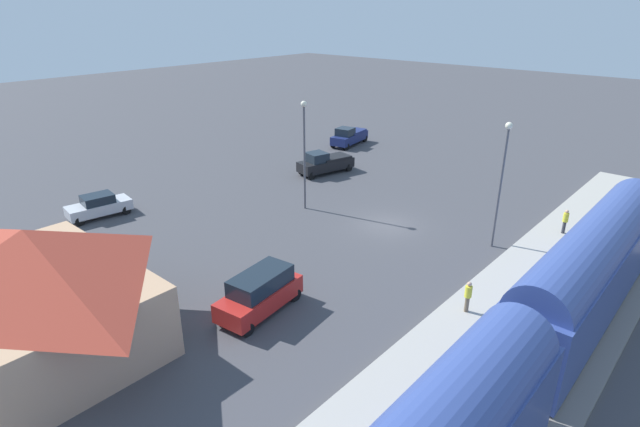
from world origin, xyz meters
name	(u,v)px	position (x,y,z in m)	size (l,w,h in m)	color
ground_plane	(386,225)	(0.00, 0.00, 0.00)	(200.00, 200.00, 0.00)	#424247
railway_track	(596,291)	(-14.00, 0.00, 0.09)	(4.80, 70.00, 0.30)	slate
platform	(524,267)	(-10.00, 0.00, 0.15)	(3.20, 46.00, 0.30)	#A8A399
passenger_train	(522,352)	(-14.00, 11.77, 2.86)	(2.93, 35.29, 4.98)	#33478C
station_building	(36,287)	(4.00, 22.00, 3.08)	(11.60, 8.38, 5.92)	tan
pedestrian_on_platform	(468,295)	(-9.63, 6.91, 1.28)	(0.36, 0.36, 1.71)	brown
pedestrian_waiting_far	(565,220)	(-10.23, -6.33, 1.28)	(0.36, 0.36, 1.71)	#333338
suv_red	(260,292)	(-1.42, 13.55, 1.15)	(2.55, 5.10, 2.22)	red
pickup_black	(325,163)	(11.33, -6.23, 1.03)	(3.16, 5.71, 2.14)	black
sedan_silver	(99,206)	(17.08, 12.99, 0.88)	(2.48, 4.72, 1.74)	silver
pickup_navy	(349,136)	(16.05, -15.86, 1.03)	(2.80, 5.64, 2.14)	navy
light_pole_near_platform	(502,172)	(-7.20, -1.75, 5.17)	(0.44, 0.44, 8.29)	#515156
light_pole_lot_center	(304,143)	(6.65, 1.52, 5.21)	(0.44, 0.44, 8.37)	#515156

